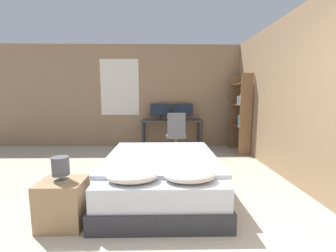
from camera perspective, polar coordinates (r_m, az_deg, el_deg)
The scene contains 12 objects.
wall_back at distance 6.11m, azimuth 0.68°, elevation 7.57°, with size 12.00×0.08×2.70m.
wall_side_right at distance 3.80m, azimuth 31.69°, elevation 6.16°, with size 0.06×12.00×2.70m.
bed at distance 3.23m, azimuth -1.66°, elevation -12.42°, with size 1.54×2.02×0.61m.
nightstand at distance 2.75m, azimuth -25.10°, elevation -17.33°, with size 0.46×0.39×0.50m.
bedside_lamp at distance 2.61m, azimuth -25.62°, elevation -9.34°, with size 0.17×0.17×0.26m.
desk at distance 5.80m, azimuth 0.98°, elevation 0.67°, with size 1.57×0.57×0.75m.
monitor_left at distance 5.95m, azimuth -1.92°, elevation 4.04°, with size 0.53×0.16×0.41m.
monitor_right at distance 5.97m, azimuth 3.77°, elevation 4.04°, with size 0.53×0.16×0.41m.
keyboard at distance 5.61m, azimuth 1.05°, elevation 1.49°, with size 0.39×0.13×0.02m.
computer_mouse at distance 5.63m, azimuth 3.94°, elevation 1.58°, with size 0.07×0.05×0.04m.
office_chair at distance 5.12m, azimuth 2.04°, elevation -3.24°, with size 0.52×0.52×1.00m.
bookshelf at distance 5.66m, azimuth 18.12°, elevation 4.02°, with size 0.28×0.81×1.87m.
Camera 1 is at (-0.21, -1.70, 1.39)m, focal length 24.00 mm.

